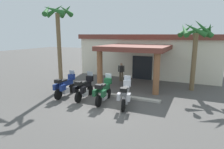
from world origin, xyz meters
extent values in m
plane|color=#514F4C|center=(0.00, 0.00, 0.00)|extent=(80.00, 80.00, 0.00)
cube|color=silver|center=(-0.04, 10.07, 1.78)|extent=(13.00, 5.90, 3.56)
cube|color=#1E2328|center=(0.00, 7.15, 1.05)|extent=(1.80, 0.12, 2.10)
cube|color=brown|center=(0.03, 4.91, 2.98)|extent=(5.13, 4.66, 0.35)
cylinder|color=brown|center=(-2.08, 2.99, 1.40)|extent=(0.42, 0.42, 2.80)
cylinder|color=brown|center=(2.19, 3.04, 1.40)|extent=(0.42, 0.42, 2.80)
cube|color=brown|center=(-0.04, 10.07, 3.78)|extent=(13.40, 6.31, 0.44)
cylinder|color=black|center=(-3.15, 0.91, 0.33)|extent=(0.18, 0.67, 0.66)
cylinder|color=black|center=(-3.06, -0.64, 0.33)|extent=(0.18, 0.67, 0.66)
cube|color=silver|center=(-3.11, 0.11, 0.37)|extent=(0.35, 0.58, 0.32)
cube|color=navy|center=(-3.12, 0.26, 0.88)|extent=(0.36, 1.17, 0.34)
cube|color=black|center=(-3.10, -0.09, 1.10)|extent=(0.31, 0.61, 0.10)
cube|color=navy|center=(-3.15, 0.89, 1.15)|extent=(0.45, 0.26, 0.36)
cube|color=#B2BCC6|center=(-3.16, 0.97, 1.43)|extent=(0.41, 0.14, 0.36)
cube|color=navy|center=(-3.33, -0.50, 0.76)|extent=(0.20, 0.45, 0.36)
cube|color=navy|center=(-2.81, -0.47, 0.76)|extent=(0.20, 0.45, 0.36)
cube|color=black|center=(-3.07, -0.59, 1.17)|extent=(0.38, 0.34, 0.22)
cylinder|color=black|center=(-1.76, 1.00, 0.33)|extent=(0.20, 0.67, 0.66)
cylinder|color=black|center=(-1.63, -0.54, 0.33)|extent=(0.20, 0.67, 0.66)
cube|color=silver|center=(-1.69, 0.20, 0.37)|extent=(0.37, 0.59, 0.32)
cube|color=black|center=(-1.70, 0.35, 0.88)|extent=(0.40, 1.17, 0.34)
cube|color=black|center=(-1.67, 0.01, 1.10)|extent=(0.33, 0.62, 0.10)
cube|color=black|center=(-1.76, 0.98, 1.15)|extent=(0.46, 0.28, 0.36)
cube|color=#B2BCC6|center=(-1.76, 1.06, 1.43)|extent=(0.41, 0.15, 0.36)
cube|color=black|center=(-1.90, -0.41, 0.76)|extent=(0.22, 0.45, 0.36)
cube|color=black|center=(-1.38, -0.37, 0.76)|extent=(0.22, 0.45, 0.36)
cube|color=black|center=(-1.63, -0.49, 1.17)|extent=(0.39, 0.35, 0.22)
cylinder|color=black|center=(-0.35, 0.90, 0.33)|extent=(0.21, 0.67, 0.66)
cylinder|color=black|center=(-0.20, -0.64, 0.33)|extent=(0.21, 0.67, 0.66)
cube|color=silver|center=(-0.27, 0.11, 0.37)|extent=(0.37, 0.59, 0.32)
cube|color=#19512D|center=(-0.29, 0.25, 0.88)|extent=(0.41, 1.17, 0.34)
cube|color=black|center=(-0.25, -0.09, 1.10)|extent=(0.34, 0.63, 0.10)
cube|color=#19512D|center=(-0.35, 0.88, 1.15)|extent=(0.46, 0.28, 0.36)
cube|color=#B2BCC6|center=(-0.36, 0.96, 1.43)|extent=(0.41, 0.16, 0.36)
cube|color=#19512D|center=(-0.47, -0.52, 0.76)|extent=(0.22, 0.46, 0.36)
cube|color=#19512D|center=(0.05, -0.47, 0.76)|extent=(0.22, 0.46, 0.36)
cube|color=black|center=(-0.20, -0.59, 1.17)|extent=(0.39, 0.35, 0.22)
cylinder|color=black|center=(0.96, 0.83, 0.33)|extent=(0.29, 0.67, 0.66)
cylinder|color=black|center=(1.32, -0.68, 0.33)|extent=(0.29, 0.67, 0.66)
cube|color=silver|center=(1.15, 0.05, 0.37)|extent=(0.44, 0.62, 0.32)
cube|color=#B2B2B7|center=(1.11, 0.19, 0.88)|extent=(0.56, 1.19, 0.34)
cube|color=black|center=(1.19, -0.15, 1.10)|extent=(0.41, 0.65, 0.10)
cube|color=#B2B2B7|center=(0.96, 0.81, 1.15)|extent=(0.48, 0.34, 0.36)
cube|color=#B2BCC6|center=(0.94, 0.88, 1.43)|extent=(0.42, 0.21, 0.36)
cube|color=#B2B2B7|center=(1.03, -0.60, 0.76)|extent=(0.28, 0.47, 0.36)
cube|color=#B2B2B7|center=(1.54, -0.47, 0.76)|extent=(0.28, 0.47, 0.36)
cube|color=black|center=(1.31, -0.63, 1.17)|extent=(0.43, 0.40, 0.22)
cylinder|color=brown|center=(-1.30, 5.58, 0.40)|extent=(0.14, 0.14, 0.79)
cylinder|color=brown|center=(-1.47, 5.52, 0.40)|extent=(0.14, 0.14, 0.79)
cylinder|color=#262626|center=(-1.38, 5.55, 1.08)|extent=(0.32, 0.32, 0.56)
cylinder|color=#262626|center=(-1.17, 5.63, 1.10)|extent=(0.09, 0.09, 0.53)
cylinder|color=#262626|center=(-1.59, 5.48, 1.10)|extent=(0.09, 0.09, 0.53)
sphere|color=tan|center=(-1.38, 5.55, 1.50)|extent=(0.22, 0.22, 0.22)
cylinder|color=brown|center=(4.34, 5.18, 2.05)|extent=(0.33, 0.33, 4.10)
cone|color=#236028|center=(5.15, 5.21, 4.31)|extent=(0.42, 1.61, 1.03)
cone|color=#236028|center=(4.79, 5.85, 4.27)|extent=(1.55, 1.21, 0.91)
cone|color=#236028|center=(4.25, 5.98, 4.29)|extent=(1.65, 0.55, 0.96)
cone|color=#236028|center=(3.66, 5.60, 4.34)|extent=(1.13, 1.53, 1.11)
cone|color=#236028|center=(3.58, 4.92, 4.33)|extent=(0.85, 1.62, 1.08)
cone|color=#236028|center=(4.28, 4.38, 4.33)|extent=(1.60, 0.48, 1.09)
cone|color=#236028|center=(4.78, 4.50, 4.40)|extent=(1.44, 1.11, 1.28)
cylinder|color=brown|center=(-4.33, 1.19, 2.72)|extent=(0.29, 0.29, 5.44)
cone|color=#236028|center=(-3.65, 1.25, 5.56)|extent=(0.49, 1.43, 0.76)
cone|color=#236028|center=(-4.10, 1.83, 5.62)|extent=(1.42, 0.80, 0.93)
cone|color=#236028|center=(-4.88, 1.59, 5.67)|extent=(1.07, 1.28, 1.07)
cone|color=#236028|center=(-4.94, 0.90, 5.64)|extent=(0.91, 1.38, 1.00)
cone|color=#236028|center=(-4.05, 0.57, 5.55)|extent=(1.43, 0.90, 0.73)
cube|color=#ADA89E|center=(-0.98, 1.51, 0.06)|extent=(7.67, 0.36, 0.12)
camera|label=1|loc=(4.92, -9.76, 4.01)|focal=31.30mm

